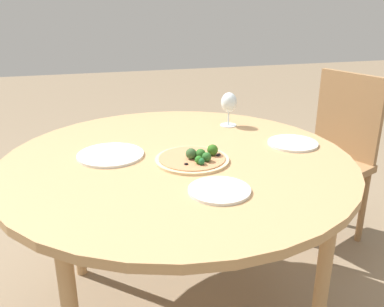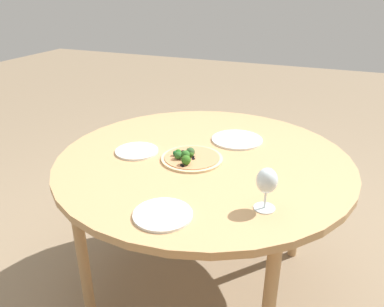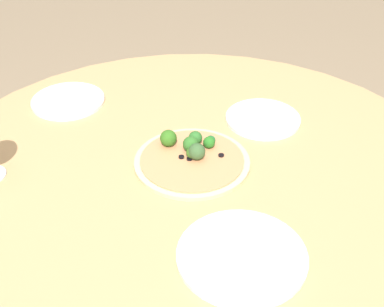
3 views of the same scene
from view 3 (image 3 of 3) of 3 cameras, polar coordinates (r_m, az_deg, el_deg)
dining_table at (r=1.27m, az=0.13°, el=-4.85°), size 1.34×1.34×0.75m
pizza at (r=1.28m, az=-0.04°, el=-0.40°), size 0.28×0.28×0.06m
plate_near at (r=1.06m, az=5.34°, el=-10.80°), size 0.26×0.26×0.01m
plate_far at (r=1.45m, az=7.57°, el=3.70°), size 0.20×0.20×0.01m
plate_side at (r=1.56m, az=-13.08°, el=5.50°), size 0.21×0.21×0.01m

